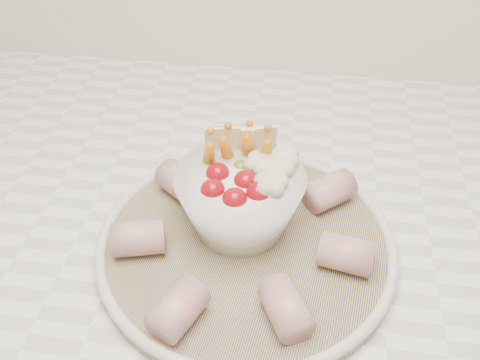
# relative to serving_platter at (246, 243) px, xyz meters

# --- Properties ---
(serving_platter) EXTENTS (0.36, 0.36, 0.02)m
(serving_platter) POSITION_rel_serving_platter_xyz_m (0.00, 0.00, 0.00)
(serving_platter) COLOR navy
(serving_platter) RESTS_ON kitchen_counter
(veggie_bowl) EXTENTS (0.14, 0.14, 0.11)m
(veggie_bowl) POSITION_rel_serving_platter_xyz_m (-0.01, 0.02, 0.05)
(veggie_bowl) COLOR white
(veggie_bowl) RESTS_ON serving_platter
(cured_meat_rolls) EXTENTS (0.28, 0.29, 0.04)m
(cured_meat_rolls) POSITION_rel_serving_platter_xyz_m (-0.00, 0.00, 0.02)
(cured_meat_rolls) COLOR #A94D59
(cured_meat_rolls) RESTS_ON serving_platter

